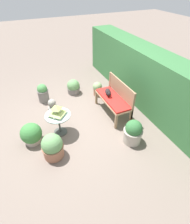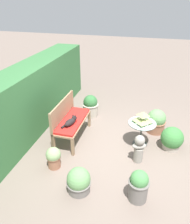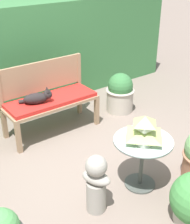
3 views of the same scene
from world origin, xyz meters
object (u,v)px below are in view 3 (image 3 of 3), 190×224
Objects in this scene: garden_bust at (96,183)px; garden_bench at (51,103)px; potted_plant_table_near at (120,93)px; cat at (38,98)px; pagoda_birdhouse at (144,130)px; patio_table at (143,150)px.

garden_bench is at bearing 142.15° from garden_bust.
garden_bench is at bearing 175.63° from potted_plant_table_near.
garden_bust reaches higher than garden_bench.
potted_plant_table_near is at bearing 15.65° from cat.
pagoda_birdhouse is at bearing -83.61° from garden_bench.
potted_plant_table_near is (1.03, 1.54, -0.40)m from pagoda_birdhouse.
pagoda_birdhouse is at bearing -123.68° from potted_plant_table_near.
potted_plant_table_near reaches higher than garden_bench.
garden_bench is at bearing 28.53° from cat.
cat is 1.65m from pagoda_birdhouse.
garden_bench is 1.22m from potted_plant_table_near.
patio_table is (0.18, -1.63, 0.01)m from garden_bench.
garden_bust is 1.01× the size of potted_plant_table_near.
cat is 0.66× the size of potted_plant_table_near.
cat is (-0.22, -0.04, 0.15)m from garden_bench.
potted_plant_table_near is at bearing -4.37° from garden_bench.
potted_plant_table_near is (1.43, -0.05, -0.29)m from cat.
patio_table is 0.64m from garden_bust.
potted_plant_table_near is at bearing 56.32° from pagoda_birdhouse.
garden_bench is 1.70m from garden_bust.
garden_bench is 2.05× the size of potted_plant_table_near.
cat is 0.67× the size of patio_table.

